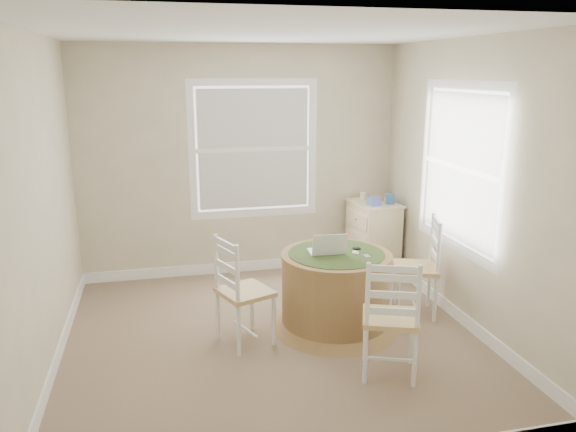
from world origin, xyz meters
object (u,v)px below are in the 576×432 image
object	(u,v)px
chair_right	(415,267)
round_table	(336,287)
corner_chest	(373,237)
chair_left	(245,291)
laptop	(327,250)
chair_near	(390,317)

from	to	relation	value
chair_right	round_table	bearing A→B (deg)	-64.62
round_table	chair_right	xyz separation A→B (m)	(0.84, 0.11, 0.08)
round_table	corner_chest	xyz separation A→B (m)	(0.89, 1.35, 0.03)
chair_left	laptop	xyz separation A→B (m)	(0.77, 0.15, 0.27)
chair_left	corner_chest	bearing A→B (deg)	-71.52
round_table	chair_right	world-z (taller)	chair_right
round_table	chair_left	size ratio (longest dim) A/B	1.25
chair_left	chair_right	distance (m)	1.71
laptop	corner_chest	size ratio (longest dim) A/B	0.39
round_table	corner_chest	size ratio (longest dim) A/B	1.42
laptop	chair_near	bearing A→B (deg)	107.34
corner_chest	round_table	bearing A→B (deg)	-130.05
chair_left	corner_chest	distance (m)	2.28
round_table	chair_near	distance (m)	0.91
chair_near	corner_chest	xyz separation A→B (m)	(0.74, 2.24, -0.06)
chair_near	chair_right	xyz separation A→B (m)	(0.69, 1.00, 0.00)
chair_near	chair_right	distance (m)	1.21
round_table	laptop	world-z (taller)	laptop
round_table	laptop	distance (m)	0.36
chair_near	chair_right	size ratio (longest dim) A/B	1.00
round_table	laptop	xyz separation A→B (m)	(-0.08, 0.03, 0.35)
round_table	corner_chest	distance (m)	1.62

